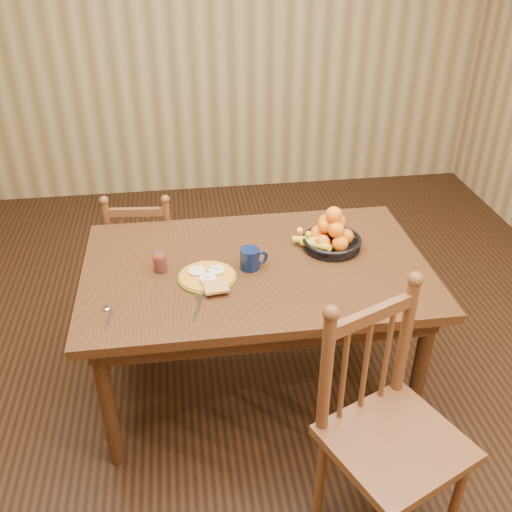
{
  "coord_description": "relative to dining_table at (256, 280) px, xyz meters",
  "views": [
    {
      "loc": [
        -0.31,
        -2.21,
        2.19
      ],
      "look_at": [
        0.0,
        0.0,
        0.8
      ],
      "focal_mm": 40.0,
      "sensor_mm": 36.0,
      "label": 1
    }
  ],
  "objects": [
    {
      "name": "chair_far",
      "position": [
        -0.55,
        0.67,
        -0.25
      ],
      "size": [
        0.43,
        0.41,
        0.86
      ],
      "rotation": [
        0.0,
        0.0,
        3.04
      ],
      "color": "#502F18",
      "rests_on": "ground"
    },
    {
      "name": "fruit_bowl",
      "position": [
        0.38,
        0.11,
        0.15
      ],
      "size": [
        0.32,
        0.29,
        0.22
      ],
      "color": "black",
      "rests_on": "dining_table"
    },
    {
      "name": "breakfast_plate",
      "position": [
        -0.23,
        -0.08,
        0.1
      ],
      "size": [
        0.26,
        0.29,
        0.04
      ],
      "color": "#59601E",
      "rests_on": "dining_table"
    },
    {
      "name": "room",
      "position": [
        0.0,
        0.0,
        0.68
      ],
      "size": [
        4.52,
        5.02,
        2.72
      ],
      "color": "black",
      "rests_on": "ground"
    },
    {
      "name": "juice_glass",
      "position": [
        -0.44,
        0.02,
        0.13
      ],
      "size": [
        0.06,
        0.06,
        0.09
      ],
      "color": "silver",
      "rests_on": "dining_table"
    },
    {
      "name": "dining_table",
      "position": [
        0.0,
        0.0,
        0.0
      ],
      "size": [
        1.6,
        1.0,
        0.75
      ],
      "color": "black",
      "rests_on": "ground"
    },
    {
      "name": "fork",
      "position": [
        -0.28,
        -0.28,
        0.09
      ],
      "size": [
        0.06,
        0.18,
        0.0
      ],
      "rotation": [
        0.0,
        0.0,
        -0.26
      ],
      "color": "silver",
      "rests_on": "dining_table"
    },
    {
      "name": "chair_near",
      "position": [
        0.38,
        -0.83,
        -0.16
      ],
      "size": [
        0.61,
        0.6,
        1.03
      ],
      "rotation": [
        0.0,
        0.0,
        0.41
      ],
      "color": "#502F18",
      "rests_on": "ground"
    },
    {
      "name": "spoon",
      "position": [
        -0.66,
        -0.27,
        0.09
      ],
      "size": [
        0.04,
        0.16,
        0.01
      ],
      "rotation": [
        0.0,
        0.0,
        -0.15
      ],
      "color": "silver",
      "rests_on": "dining_table"
    },
    {
      "name": "coffee_mug",
      "position": [
        -0.03,
        -0.02,
        0.14
      ],
      "size": [
        0.13,
        0.09,
        0.1
      ],
      "color": "#091435",
      "rests_on": "dining_table"
    }
  ]
}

